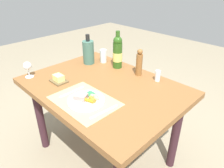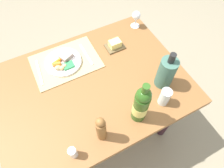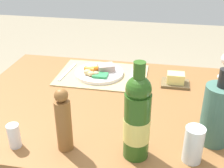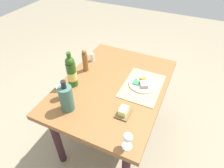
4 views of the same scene
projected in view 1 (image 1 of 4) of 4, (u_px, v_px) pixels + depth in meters
name	position (u px, v px, depth m)	size (l,w,h in m)	color
ground_plane	(105.00, 154.00, 1.92)	(8.00, 8.00, 0.00)	gray
dining_table	(103.00, 96.00, 1.61)	(1.20, 0.88, 0.74)	brown
placemat	(84.00, 101.00, 1.36)	(0.44, 0.32, 0.01)	tan
dinner_plate	(86.00, 99.00, 1.35)	(0.24, 0.24, 0.05)	white
fork	(72.00, 92.00, 1.46)	(0.01, 0.21, 0.01)	silver
knife	(104.00, 112.00, 1.25)	(0.01, 0.21, 0.01)	silver
butter_dish	(59.00, 79.00, 1.60)	(0.13, 0.10, 0.06)	brown
wine_glass	(28.00, 67.00, 1.64)	(0.07, 0.07, 0.13)	white
salt_shaker	(158.00, 76.00, 1.60)	(0.04, 0.04, 0.09)	white
cooler_bottle	(88.00, 52.00, 1.88)	(0.10, 0.10, 0.27)	#3E6758
pepper_mill	(139.00, 63.00, 1.66)	(0.05, 0.05, 0.22)	brown
water_tumbler	(103.00, 57.00, 1.93)	(0.06, 0.06, 0.12)	silver
wine_bottle	(118.00, 52.00, 1.79)	(0.08, 0.08, 0.33)	#295318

